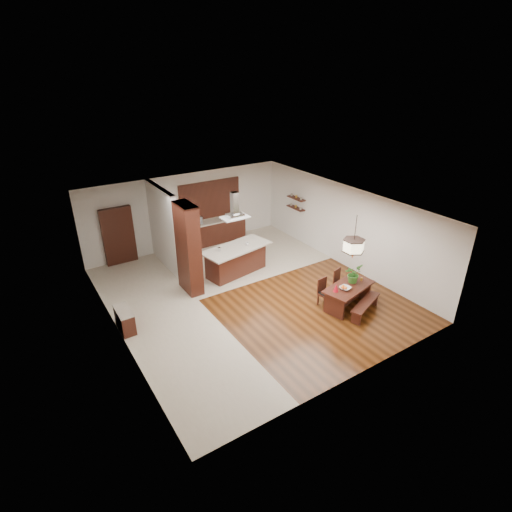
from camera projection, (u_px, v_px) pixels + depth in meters
room_shell at (247, 234)px, 11.77m from camera, size 9.00×9.04×2.92m
tile_hallway at (166, 321)px, 11.31m from camera, size 2.50×9.00×0.01m
tile_kitchen at (241, 256)px, 15.16m from camera, size 5.50×4.00×0.01m
soffit_band at (247, 207)px, 11.41m from camera, size 8.00×9.00×0.02m
partition_pier at (188, 249)px, 12.26m from camera, size 0.45×1.00×2.90m
partition_stub at (163, 228)px, 13.85m from camera, size 0.18×2.40×2.90m
hallway_console at (125, 320)px, 10.81m from camera, size 0.37×0.88×0.63m
hallway_doorway at (119, 236)px, 14.22m from camera, size 1.10×0.20×2.10m
rear_counter at (214, 231)px, 16.12m from camera, size 2.60×0.62×0.95m
kitchen_window at (210, 199)px, 15.77m from camera, size 2.60×0.08×1.50m
shelf_lower at (296, 208)px, 15.91m from camera, size 0.26×0.90×0.04m
shelf_upper at (296, 198)px, 15.74m from camera, size 0.26×0.90×0.04m
dining_table at (348, 291)px, 11.80m from camera, size 1.80×1.18×0.69m
dining_bench at (365, 308)px, 11.56m from camera, size 1.46×0.81×0.41m
dining_chair_left at (326, 293)px, 11.88m from camera, size 0.42×0.42×0.86m
dining_chair_right at (341, 283)px, 12.41m from camera, size 0.48×0.48×0.87m
pendant_lantern at (355, 237)px, 11.05m from camera, size 0.64×0.64×1.31m
foliage_plant at (353, 274)px, 11.82m from camera, size 0.63×0.59×0.56m
fruit_bowl at (345, 288)px, 11.54m from camera, size 0.38×0.38×0.08m
napkin_cone at (336, 288)px, 11.40m from camera, size 0.18×0.18×0.24m
gold_ornament at (361, 279)px, 12.00m from camera, size 0.08×0.08×0.09m
kitchen_island at (236, 260)px, 13.72m from camera, size 2.56×1.47×1.00m
range_hood at (235, 205)px, 12.87m from camera, size 0.90×0.55×0.87m
island_cup at (247, 244)px, 13.61m from camera, size 0.13×0.13×0.09m
microwave at (195, 221)px, 15.49m from camera, size 0.53×0.36×0.29m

